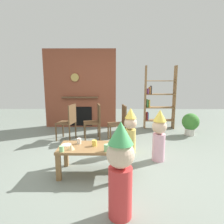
{
  "coord_description": "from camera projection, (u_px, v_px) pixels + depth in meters",
  "views": [
    {
      "loc": [
        0.17,
        -3.52,
        1.58
      ],
      "look_at": [
        0.15,
        0.4,
        0.87
      ],
      "focal_mm": 31.42,
      "sensor_mm": 36.0,
      "label": 1
    }
  ],
  "objects": [
    {
      "name": "paper_cup_far_left",
      "position": [
        107.0,
        148.0,
        2.97
      ],
      "size": [
        0.08,
        0.08,
        0.11
      ],
      "primitive_type": "cylinder",
      "color": "#8CD18C",
      "rests_on": "coffee_table"
    },
    {
      "name": "ground_plane",
      "position": [
        104.0,
        160.0,
        3.75
      ],
      "size": [
        12.0,
        12.0,
        0.0
      ],
      "primitive_type": "plane",
      "color": "gray"
    },
    {
      "name": "paper_cup_center",
      "position": [
        94.0,
        143.0,
        3.2
      ],
      "size": [
        0.08,
        0.08,
        0.1
      ],
      "primitive_type": "cylinder",
      "color": "#F2CC4C",
      "rests_on": "coffee_table"
    },
    {
      "name": "child_with_cone_hat",
      "position": [
        120.0,
        168.0,
        2.14
      ],
      "size": [
        0.31,
        0.31,
        1.12
      ],
      "rotation": [
        0.0,
        0.0,
        1.95
      ],
      "color": "#D13838",
      "rests_on": "ground_plane"
    },
    {
      "name": "paper_plate_rear",
      "position": [
        118.0,
        145.0,
        3.23
      ],
      "size": [
        0.18,
        0.18,
        0.01
      ],
      "primitive_type": "cylinder",
      "color": "white",
      "rests_on": "coffee_table"
    },
    {
      "name": "child_by_the_chairs",
      "position": [
        130.0,
        129.0,
        4.03
      ],
      "size": [
        0.26,
        0.26,
        0.95
      ],
      "rotation": [
        0.0,
        0.0,
        -2.24
      ],
      "color": "#E0CC66",
      "rests_on": "ground_plane"
    },
    {
      "name": "birthday_cake_slice",
      "position": [
        71.0,
        147.0,
        3.04
      ],
      "size": [
        0.1,
        0.1,
        0.09
      ],
      "primitive_type": "cone",
      "color": "#EAC68C",
      "rests_on": "coffee_table"
    },
    {
      "name": "bookshelf",
      "position": [
        158.0,
        100.0,
        5.94
      ],
      "size": [
        0.9,
        0.28,
        1.9
      ],
      "color": "olive",
      "rests_on": "ground_plane"
    },
    {
      "name": "dining_chair_right",
      "position": [
        120.0,
        121.0,
        4.75
      ],
      "size": [
        0.46,
        0.46,
        0.9
      ],
      "rotation": [
        0.0,
        0.0,
        3.3
      ],
      "color": "brown",
      "rests_on": "ground_plane"
    },
    {
      "name": "paper_plate_front",
      "position": [
        67.0,
        145.0,
        3.24
      ],
      "size": [
        0.17,
        0.17,
        0.01
      ],
      "primitive_type": "cylinder",
      "color": "white",
      "rests_on": "coffee_table"
    },
    {
      "name": "paper_cup_near_right",
      "position": [
        79.0,
        141.0,
        3.3
      ],
      "size": [
        0.07,
        0.07,
        0.09
      ],
      "primitive_type": "cylinder",
      "color": "silver",
      "rests_on": "coffee_table"
    },
    {
      "name": "potted_plant_tall",
      "position": [
        190.0,
        123.0,
        5.31
      ],
      "size": [
        0.45,
        0.45,
        0.6
      ],
      "color": "beige",
      "rests_on": "ground_plane"
    },
    {
      "name": "paper_cup_near_left",
      "position": [
        62.0,
        149.0,
        2.95
      ],
      "size": [
        0.07,
        0.07,
        0.09
      ],
      "primitive_type": "cylinder",
      "color": "#8CD18C",
      "rests_on": "coffee_table"
    },
    {
      "name": "dining_chair_middle",
      "position": [
        95.0,
        120.0,
        4.92
      ],
      "size": [
        0.47,
        0.47,
        0.9
      ],
      "rotation": [
        0.0,
        0.0,
        3.33
      ],
      "color": "brown",
      "rests_on": "ground_plane"
    },
    {
      "name": "coffee_table",
      "position": [
        93.0,
        151.0,
        3.2
      ],
      "size": [
        1.1,
        0.58,
        0.46
      ],
      "color": "olive",
      "rests_on": "ground_plane"
    },
    {
      "name": "brick_fireplace_feature",
      "position": [
        80.0,
        89.0,
        6.09
      ],
      "size": [
        2.2,
        0.28,
        2.4
      ],
      "color": "brown",
      "rests_on": "ground_plane"
    },
    {
      "name": "dining_chair_left",
      "position": [
        69.0,
        120.0,
        4.87
      ],
      "size": [
        0.48,
        0.48,
        0.9
      ],
      "rotation": [
        0.0,
        0.0,
        2.92
      ],
      "color": "brown",
      "rests_on": "ground_plane"
    },
    {
      "name": "table_fork",
      "position": [
        106.0,
        145.0,
        3.26
      ],
      "size": [
        0.08,
        0.14,
        0.01
      ],
      "primitive_type": "cube",
      "rotation": [
        0.0,
        0.0,
        1.13
      ],
      "color": "silver",
      "rests_on": "coffee_table"
    },
    {
      "name": "child_in_pink",
      "position": [
        159.0,
        134.0,
        3.66
      ],
      "size": [
        0.27,
        0.27,
        0.98
      ],
      "rotation": [
        0.0,
        0.0,
        -2.75
      ],
      "color": "#EAB2C6",
      "rests_on": "ground_plane"
    }
  ]
}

